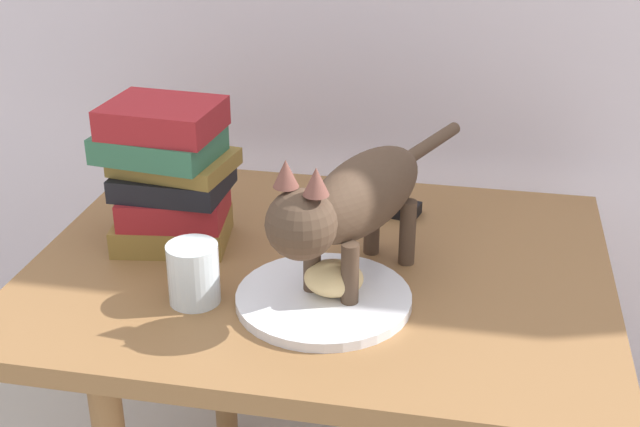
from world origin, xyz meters
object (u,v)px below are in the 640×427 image
at_px(side_table, 320,304).
at_px(plate, 324,299).
at_px(tv_remote, 375,204).
at_px(candle_jar, 194,276).
at_px(bread_roll, 334,278).
at_px(book_stack, 169,175).
at_px(cat, 353,201).

xyz_separation_m(side_table, plate, (0.03, -0.11, 0.08)).
xyz_separation_m(plate, tv_remote, (0.03, 0.31, 0.00)).
relative_size(plate, candle_jar, 2.81).
xyz_separation_m(bread_roll, tv_remote, (0.01, 0.31, -0.03)).
bearing_deg(plate, book_stack, 153.20).
height_order(candle_jar, tv_remote, candle_jar).
bearing_deg(side_table, tv_remote, 74.49).
height_order(book_stack, tv_remote, book_stack).
xyz_separation_m(plate, cat, (0.03, 0.05, 0.13)).
relative_size(side_table, book_stack, 3.76).
distance_m(plate, tv_remote, 0.31).
height_order(bread_roll, book_stack, book_stack).
height_order(cat, tv_remote, cat).
height_order(bread_roll, tv_remote, bread_roll).
height_order(plate, candle_jar, candle_jar).
bearing_deg(bread_roll, cat, 70.58).
xyz_separation_m(side_table, candle_jar, (-0.15, -0.14, 0.11)).
xyz_separation_m(book_stack, candle_jar, (0.09, -0.16, -0.08)).
bearing_deg(bread_roll, plate, -170.13).
distance_m(bread_roll, cat, 0.11).
distance_m(cat, tv_remote, 0.29).
bearing_deg(tv_remote, side_table, -91.54).
distance_m(plate, book_stack, 0.31).
bearing_deg(bread_roll, book_stack, 154.72).
relative_size(cat, book_stack, 2.00).
distance_m(bread_roll, tv_remote, 0.31).
bearing_deg(candle_jar, plate, 9.14).
xyz_separation_m(plate, candle_jar, (-0.17, -0.03, 0.03)).
bearing_deg(tv_remote, cat, -75.42).
bearing_deg(cat, side_table, 133.03).
height_order(cat, book_stack, cat).
relative_size(bread_roll, tv_remote, 0.53).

